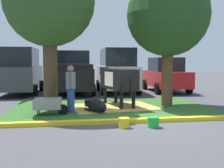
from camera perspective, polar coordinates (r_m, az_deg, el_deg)
name	(u,v)px	position (r m, az deg, el deg)	size (l,w,h in m)	color
ground_plane	(142,121)	(8.92, 5.88, -7.20)	(80.00, 80.00, 0.00)	#424247
grass_island	(112,108)	(11.16, -0.02, -4.77)	(7.60, 4.99, 0.02)	#2D5B23
curb_yellow	(126,121)	(8.59, 2.82, -7.24)	(8.80, 0.24, 0.12)	yellow
hay_bedding	(113,107)	(11.36, 0.24, -4.52)	(3.20, 2.40, 0.04)	tan
shade_tree_left	(49,2)	(11.12, -12.20, 15.41)	(3.31, 3.31, 5.64)	#4C3823
shade_tree_right	(168,16)	(11.97, 10.94, 13.03)	(3.27, 3.27, 5.26)	#4C3823
cow_holstein	(117,79)	(11.58, 1.07, 0.95)	(1.17, 3.09, 1.54)	black
calf_lying	(96,106)	(10.25, -3.14, -4.30)	(0.87, 1.32, 0.48)	black
person_handler	(71,87)	(10.23, -8.10, -0.64)	(0.34, 0.52, 1.67)	#23478C
wheelbarrow	(48,104)	(9.93, -12.37, -3.83)	(1.61, 0.64, 0.63)	gray
bucket_yellow	(124,122)	(7.97, 2.35, -7.54)	(0.31, 0.31, 0.27)	yellow
bucket_green	(153,122)	(8.08, 8.08, -7.35)	(0.34, 0.34, 0.29)	green
suv_dark_grey	(20,71)	(16.73, -17.50, 2.45)	(2.21, 4.65, 2.52)	#3D3D42
pickup_truck_black	(74,73)	(16.84, -7.54, 2.10)	(2.33, 5.45, 2.42)	black
suv_black	(117,70)	(16.76, 0.97, 2.66)	(2.21, 4.65, 2.52)	silver
sedan_red	(165,75)	(17.58, 10.43, 1.75)	(2.11, 4.45, 2.02)	red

